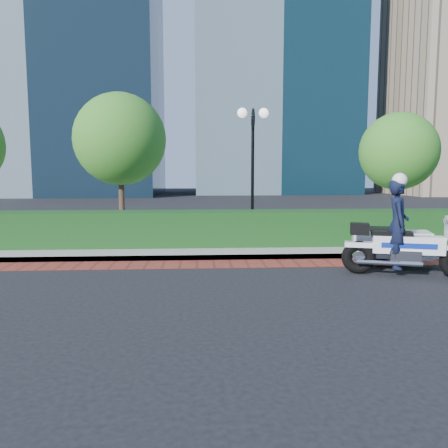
{
  "coord_description": "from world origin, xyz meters",
  "views": [
    {
      "loc": [
        -0.8,
        -9.14,
        2.23
      ],
      "look_at": [
        -0.16,
        1.58,
        1.0
      ],
      "focal_mm": 35.0,
      "sensor_mm": 36.0,
      "label": 1
    }
  ],
  "objects": [
    {
      "name": "sidewalk",
      "position": [
        0.0,
        6.0,
        0.07
      ],
      "size": [
        60.0,
        8.0,
        0.15
      ],
      "primitive_type": "cube",
      "color": "gray",
      "rests_on": "ground"
    },
    {
      "name": "brick_strip",
      "position": [
        0.0,
        1.5,
        0.01
      ],
      "size": [
        60.0,
        1.0,
        0.01
      ],
      "primitive_type": "cube",
      "color": "maroon",
      "rests_on": "ground"
    },
    {
      "name": "ground",
      "position": [
        0.0,
        0.0,
        0.0
      ],
      "size": [
        120.0,
        120.0,
        0.0
      ],
      "primitive_type": "plane",
      "color": "black",
      "rests_on": "ground"
    },
    {
      "name": "tree_b",
      "position": [
        -3.5,
        6.5,
        3.43
      ],
      "size": [
        3.2,
        3.2,
        4.89
      ],
      "color": "#332319",
      "rests_on": "sidewalk"
    },
    {
      "name": "hedge_main",
      "position": [
        0.0,
        3.6,
        0.65
      ],
      "size": [
        18.0,
        1.2,
        1.0
      ],
      "primitive_type": "cube",
      "color": "black",
      "rests_on": "sidewalk"
    },
    {
      "name": "lamppost",
      "position": [
        1.0,
        5.2,
        2.96
      ],
      "size": [
        1.02,
        0.7,
        4.21
      ],
      "color": "black",
      "rests_on": "sidewalk"
    },
    {
      "name": "tree_c",
      "position": [
        6.5,
        6.5,
        3.05
      ],
      "size": [
        2.8,
        2.8,
        4.3
      ],
      "color": "#332319",
      "rests_on": "sidewalk"
    },
    {
      "name": "police_motorcycle",
      "position": [
        3.78,
        0.43,
        0.77
      ],
      "size": [
        2.73,
        2.36,
        2.26
      ],
      "rotation": [
        0.0,
        0.0,
        -0.29
      ],
      "color": "black",
      "rests_on": "ground"
    },
    {
      "name": "tower_left",
      "position": [
        -16.0,
        40.0,
        20.0
      ],
      "size": [
        22.0,
        16.0,
        40.0
      ],
      "primitive_type": "cube",
      "color": "black",
      "rests_on": "ground"
    }
  ]
}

